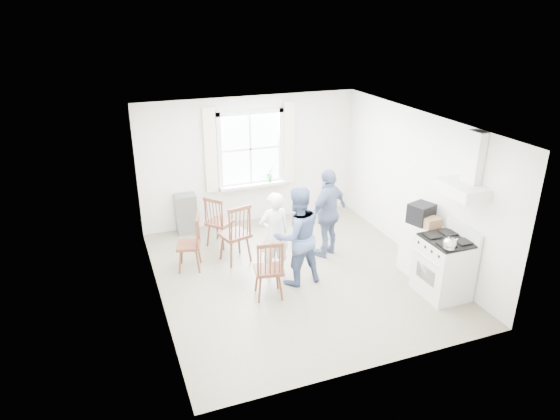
% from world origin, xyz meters
% --- Properties ---
extents(room_shell, '(4.62, 5.12, 2.64)m').
position_xyz_m(room_shell, '(0.00, 0.00, 1.30)').
color(room_shell, gray).
rests_on(room_shell, ground).
extents(window_assembly, '(1.88, 0.24, 1.70)m').
position_xyz_m(window_assembly, '(0.00, 2.45, 1.46)').
color(window_assembly, white).
rests_on(window_assembly, room_shell).
extents(range_hood, '(0.45, 0.76, 0.94)m').
position_xyz_m(range_hood, '(2.07, -1.35, 1.90)').
color(range_hood, silver).
rests_on(range_hood, room_shell).
extents(shelf_unit, '(0.40, 0.30, 0.80)m').
position_xyz_m(shelf_unit, '(-1.40, 2.33, 0.40)').
color(shelf_unit, slate).
rests_on(shelf_unit, ground).
extents(gas_stove, '(0.68, 0.76, 1.12)m').
position_xyz_m(gas_stove, '(1.91, -1.35, 0.48)').
color(gas_stove, silver).
rests_on(gas_stove, ground).
extents(kettle, '(0.19, 0.19, 0.27)m').
position_xyz_m(kettle, '(1.72, -1.63, 1.04)').
color(kettle, silver).
rests_on(kettle, gas_stove).
extents(low_cabinet, '(0.50, 0.55, 0.90)m').
position_xyz_m(low_cabinet, '(1.98, -0.65, 0.45)').
color(low_cabinet, silver).
rests_on(low_cabinet, ground).
extents(stereo_stack, '(0.45, 0.43, 0.33)m').
position_xyz_m(stereo_stack, '(1.96, -0.59, 1.07)').
color(stereo_stack, black).
rests_on(stereo_stack, low_cabinet).
extents(cardboard_box, '(0.28, 0.20, 0.17)m').
position_xyz_m(cardboard_box, '(2.00, -0.83, 0.99)').
color(cardboard_box, olive).
rests_on(cardboard_box, low_cabinet).
extents(windsor_chair_a, '(0.57, 0.56, 1.10)m').
position_xyz_m(windsor_chair_a, '(-0.79, 0.74, 0.67)').
color(windsor_chair_a, '#4C2518').
rests_on(windsor_chair_a, ground).
extents(windsor_chair_b, '(0.49, 0.48, 1.00)m').
position_xyz_m(windsor_chair_b, '(-0.67, -0.56, 0.61)').
color(windsor_chair_b, '#4C2518').
rests_on(windsor_chair_b, ground).
extents(windsor_chair_c, '(0.50, 0.51, 0.98)m').
position_xyz_m(windsor_chair_c, '(-1.53, 0.82, 0.60)').
color(windsor_chair_c, '#4C2518').
rests_on(windsor_chair_c, ground).
extents(person_left, '(0.56, 0.56, 1.46)m').
position_xyz_m(person_left, '(-0.33, 0.18, 0.73)').
color(person_left, white).
rests_on(person_left, ground).
extents(person_mid, '(0.87, 0.87, 1.65)m').
position_xyz_m(person_mid, '(-0.08, -0.21, 0.83)').
color(person_mid, '#4D6190').
rests_on(person_mid, ground).
extents(person_right, '(1.30, 1.30, 1.64)m').
position_xyz_m(person_right, '(0.81, 0.50, 0.82)').
color(person_right, navy).
rests_on(person_right, ground).
extents(potted_plant, '(0.24, 0.24, 0.33)m').
position_xyz_m(potted_plant, '(0.37, 2.36, 1.01)').
color(potted_plant, '#2E672E').
rests_on(potted_plant, window_assembly).
extents(windsor_chair_d, '(0.59, 0.59, 1.00)m').
position_xyz_m(windsor_chair_d, '(-1.00, 1.49, 0.61)').
color(windsor_chair_d, '#4C2518').
rests_on(windsor_chair_d, ground).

